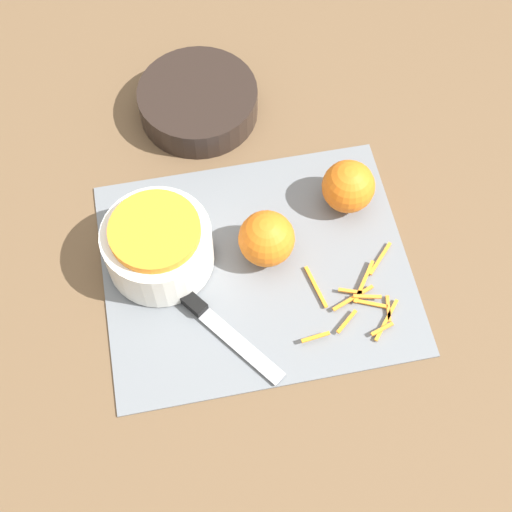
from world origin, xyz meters
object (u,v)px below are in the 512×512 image
Objects in this scene: bowl_speckled at (158,245)px; bowl_dark at (198,102)px; orange_right at (348,186)px; knife at (190,300)px; orange_left at (267,239)px.

bowl_speckled is 0.80× the size of bowl_dark.
bowl_speckled reaches higher than orange_right.
orange_right is (0.26, 0.12, 0.03)m from knife.
bowl_speckled reaches higher than orange_left.
orange_left is (0.12, 0.06, 0.03)m from knife.
orange_left reaches higher than bowl_dark.
knife is at bearing -67.85° from bowl_speckled.
bowl_speckled is at bearing -170.78° from orange_right.
bowl_dark reaches higher than knife.
bowl_speckled is 0.09m from knife.
orange_right reaches higher than bowl_dark.
bowl_dark is 0.90× the size of knife.
bowl_speckled is 0.29m from bowl_dark.
bowl_speckled is 1.95× the size of orange_right.
bowl_speckled is 1.90× the size of orange_left.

